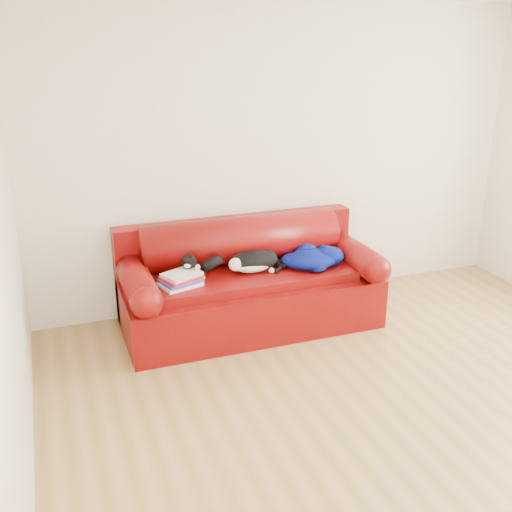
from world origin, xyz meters
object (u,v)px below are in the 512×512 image
(blanket, at_px, (313,258))
(book_stack, at_px, (181,279))
(sofa_base, at_px, (250,299))
(cat, at_px, (253,262))

(blanket, bearing_deg, book_stack, -177.95)
(sofa_base, xyz_separation_m, cat, (0.01, -0.04, 0.35))
(cat, distance_m, blanket, 0.52)
(sofa_base, distance_m, book_stack, 0.69)
(book_stack, relative_size, cat, 0.57)
(sofa_base, height_order, cat, cat)
(book_stack, bearing_deg, sofa_base, 11.08)
(book_stack, xyz_separation_m, cat, (0.62, 0.08, 0.03))
(cat, bearing_deg, sofa_base, 104.27)
(cat, xyz_separation_m, blanket, (0.52, -0.04, -0.01))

